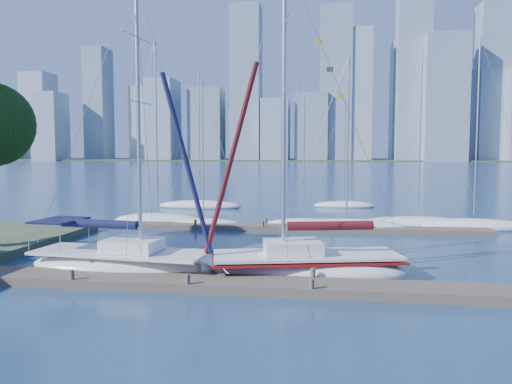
# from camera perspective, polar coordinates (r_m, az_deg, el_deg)

# --- Properties ---
(ground) EXTENTS (700.00, 700.00, 0.00)m
(ground) POSITION_cam_1_polar(r_m,az_deg,el_deg) (21.66, -7.14, -10.79)
(ground) COLOR navy
(ground) RESTS_ON ground
(near_dock) EXTENTS (26.00, 2.00, 0.40)m
(near_dock) POSITION_cam_1_polar(r_m,az_deg,el_deg) (21.61, -7.15, -10.28)
(near_dock) COLOR #4D4238
(near_dock) RESTS_ON ground
(far_dock) EXTENTS (30.00, 1.80, 0.36)m
(far_dock) POSITION_cam_1_polar(r_m,az_deg,el_deg) (36.73, 2.50, -4.09)
(far_dock) COLOR #4D4238
(far_dock) RESTS_ON ground
(far_shore) EXTENTS (800.00, 100.00, 1.50)m
(far_shore) POSITION_cam_1_polar(r_m,az_deg,el_deg) (340.23, 7.21, 3.64)
(far_shore) COLOR #38472D
(far_shore) RESTS_ON ground
(sailboat_navy) EXTENTS (9.26, 3.80, 14.35)m
(sailboat_navy) POSITION_cam_1_polar(r_m,az_deg,el_deg) (24.57, -15.23, -6.49)
(sailboat_navy) COLOR silver
(sailboat_navy) RESTS_ON ground
(sailboat_maroon) EXTENTS (9.59, 4.95, 14.99)m
(sailboat_maroon) POSITION_cam_1_polar(r_m,az_deg,el_deg) (23.17, 5.72, -6.91)
(sailboat_maroon) COLOR silver
(sailboat_maroon) RESTS_ON ground
(bg_boat_0) EXTENTS (7.27, 2.63, 14.91)m
(bg_boat_0) POSITION_cam_1_polar(r_m,az_deg,el_deg) (40.62, -11.15, -3.15)
(bg_boat_0) COLOR silver
(bg_boat_0) RESTS_ON ground
(bg_boat_1) EXTENTS (6.15, 3.56, 11.60)m
(bg_boat_1) POSITION_cam_1_polar(r_m,az_deg,el_deg) (38.74, -6.01, -3.58)
(bg_boat_1) COLOR silver
(bg_boat_1) RESTS_ON ground
(bg_boat_2) EXTENTS (5.98, 3.37, 11.97)m
(bg_boat_2) POSITION_cam_1_polar(r_m,az_deg,el_deg) (38.54, 5.44, -3.60)
(bg_boat_2) COLOR silver
(bg_boat_2) RESTS_ON ground
(bg_boat_3) EXTENTS (9.16, 3.39, 12.94)m
(bg_boat_3) POSITION_cam_1_polar(r_m,az_deg,el_deg) (37.47, 10.29, -3.85)
(bg_boat_3) COLOR silver
(bg_boat_3) RESTS_ON ground
(bg_boat_4) EXTENTS (9.04, 4.96, 13.80)m
(bg_boat_4) POSITION_cam_1_polar(r_m,az_deg,el_deg) (40.36, 18.01, -3.40)
(bg_boat_4) COLOR silver
(bg_boat_4) RESTS_ON ground
(bg_boat_5) EXTENTS (8.36, 4.41, 14.44)m
(bg_boat_5) POSITION_cam_1_polar(r_m,az_deg,el_deg) (40.44, 23.62, -3.52)
(bg_boat_5) COLOR silver
(bg_boat_5) RESTS_ON ground
(bg_boat_6) EXTENTS (8.86, 4.91, 14.68)m
(bg_boat_6) POSITION_cam_1_polar(r_m,az_deg,el_deg) (51.33, -6.43, -1.51)
(bg_boat_6) COLOR silver
(bg_boat_6) RESTS_ON ground
(bg_boat_7) EXTENTS (6.52, 3.48, 12.91)m
(bg_boat_7) POSITION_cam_1_polar(r_m,az_deg,el_deg) (52.43, 10.02, -1.46)
(bg_boat_7) COLOR silver
(bg_boat_7) RESTS_ON ground
(skyline) EXTENTS (503.03, 51.31, 107.12)m
(skyline) POSITION_cam_1_polar(r_m,az_deg,el_deg) (312.24, 10.63, 10.06)
(skyline) COLOR #839AA9
(skyline) RESTS_ON ground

